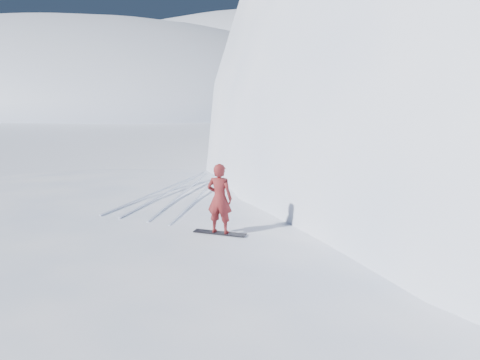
{
  "coord_description": "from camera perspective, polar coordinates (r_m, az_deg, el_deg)",
  "views": [
    {
      "loc": [
        8.42,
        -7.29,
        6.42
      ],
      "look_at": [
        2.21,
        4.1,
        3.5
      ],
      "focal_mm": 40.0,
      "sensor_mm": 36.0,
      "label": 1
    }
  ],
  "objects": [
    {
      "name": "near_ridge",
      "position": [
        14.22,
        -6.61,
        -14.24
      ],
      "size": [
        36.0,
        28.0,
        4.8
      ],
      "primitive_type": "ellipsoid",
      "color": "white",
      "rests_on": "ground"
    },
    {
      "name": "far_ridge_a",
      "position": [
        103.53,
        -20.95,
        8.32
      ],
      "size": [
        120.0,
        70.0,
        28.0
      ],
      "primitive_type": "ellipsoid",
      "color": "white",
      "rests_on": "ground"
    },
    {
      "name": "far_ridge_c",
      "position": [
        127.05,
        6.26,
        9.73
      ],
      "size": [
        140.0,
        90.0,
        36.0
      ],
      "primitive_type": "ellipsoid",
      "color": "white",
      "rests_on": "ground"
    },
    {
      "name": "wind_bumps",
      "position": [
        14.51,
        -13.88,
        -13.98
      ],
      "size": [
        16.0,
        14.4,
        1.0
      ],
      "color": "white",
      "rests_on": "ground"
    },
    {
      "name": "snowboard",
      "position": [
        12.75,
        -2.16,
        -5.65
      ],
      "size": [
        1.3,
        0.49,
        0.02
      ],
      "primitive_type": "cube",
      "rotation": [
        0.0,
        0.0,
        0.2
      ],
      "color": "black",
      "rests_on": "near_ridge"
    },
    {
      "name": "snowboarder",
      "position": [
        12.51,
        -2.19,
        -1.98
      ],
      "size": [
        0.67,
        0.51,
        1.67
      ],
      "primitive_type": "imported",
      "rotation": [
        0.0,
        0.0,
        3.34
      ],
      "color": "maroon",
      "rests_on": "snowboard"
    },
    {
      "name": "board_tracks",
      "position": [
        16.64,
        -6.72,
        -1.31
      ],
      "size": [
        2.74,
        5.98,
        0.04
      ],
      "color": "silver",
      "rests_on": "ground"
    }
  ]
}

